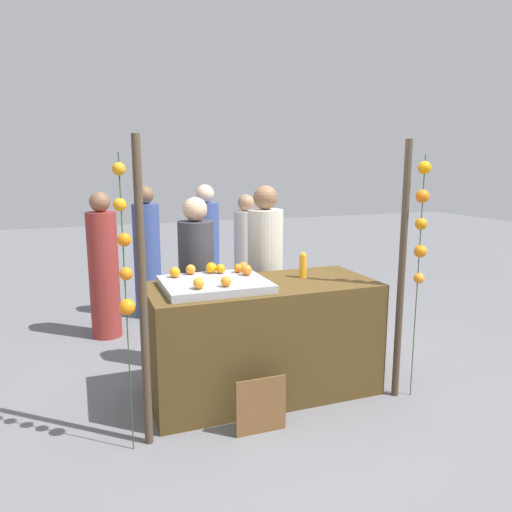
{
  "coord_description": "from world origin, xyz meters",
  "views": [
    {
      "loc": [
        -1.38,
        -3.58,
        1.9
      ],
      "look_at": [
        0.0,
        0.15,
        1.14
      ],
      "focal_mm": 34.24,
      "sensor_mm": 36.0,
      "label": 1
    }
  ],
  "objects": [
    {
      "name": "ground_plane",
      "position": [
        0.0,
        0.0,
        0.0
      ],
      "size": [
        24.0,
        24.0,
        0.0
      ],
      "primitive_type": "plane",
      "color": "slate"
    },
    {
      "name": "stall_counter",
      "position": [
        0.0,
        0.0,
        0.47
      ],
      "size": [
        1.86,
        0.82,
        0.94
      ],
      "primitive_type": "cube",
      "color": "#4C3819",
      "rests_on": "ground_plane"
    },
    {
      "name": "orange_tray",
      "position": [
        -0.4,
        -0.0,
        0.97
      ],
      "size": [
        0.8,
        0.67,
        0.06
      ],
      "primitive_type": "cube",
      "color": "#9EA0A5",
      "rests_on": "stall_counter"
    },
    {
      "name": "orange_0",
      "position": [
        -0.11,
        0.08,
        1.04
      ],
      "size": [
        0.09,
        0.09,
        0.09
      ],
      "primitive_type": "sphere",
      "color": "orange",
      "rests_on": "orange_tray"
    },
    {
      "name": "orange_1",
      "position": [
        -0.14,
        0.2,
        1.03
      ],
      "size": [
        0.07,
        0.07,
        0.07
      ],
      "primitive_type": "sphere",
      "color": "orange",
      "rests_on": "orange_tray"
    },
    {
      "name": "orange_2",
      "position": [
        -0.29,
        0.22,
        1.04
      ],
      "size": [
        0.08,
        0.08,
        0.08
      ],
      "primitive_type": "sphere",
      "color": "orange",
      "rests_on": "orange_tray"
    },
    {
      "name": "orange_3",
      "position": [
        -0.09,
        0.24,
        1.03
      ],
      "size": [
        0.08,
        0.08,
        0.08
      ],
      "primitive_type": "sphere",
      "color": "orange",
      "rests_on": "orange_tray"
    },
    {
      "name": "orange_4",
      "position": [
        -0.36,
        0.26,
        1.04
      ],
      "size": [
        0.09,
        0.09,
        0.09
      ],
      "primitive_type": "sphere",
      "color": "orange",
      "rests_on": "orange_tray"
    },
    {
      "name": "orange_5",
      "position": [
        -0.53,
        0.27,
        1.04
      ],
      "size": [
        0.08,
        0.08,
        0.08
      ],
      "primitive_type": "sphere",
      "color": "orange",
      "rests_on": "orange_tray"
    },
    {
      "name": "orange_6",
      "position": [
        -0.58,
        -0.21,
        1.04
      ],
      "size": [
        0.08,
        0.08,
        0.08
      ],
      "primitive_type": "sphere",
      "color": "orange",
      "rests_on": "orange_tray"
    },
    {
      "name": "orange_7",
      "position": [
        -0.67,
        0.21,
        1.04
      ],
      "size": [
        0.08,
        0.08,
        0.08
      ],
      "primitive_type": "sphere",
      "color": "orange",
      "rests_on": "orange_tray"
    },
    {
      "name": "orange_8",
      "position": [
        -0.37,
        -0.22,
        1.04
      ],
      "size": [
        0.08,
        0.08,
        0.08
      ],
      "primitive_type": "sphere",
      "color": "orange",
      "rests_on": "orange_tray"
    },
    {
      "name": "juice_bottle",
      "position": [
        0.4,
        0.08,
        1.04
      ],
      "size": [
        0.06,
        0.06,
        0.22
      ],
      "color": "orange",
      "rests_on": "stall_counter"
    },
    {
      "name": "chalkboard_sign",
      "position": [
        -0.24,
        -0.6,
        0.2
      ],
      "size": [
        0.37,
        0.03,
        0.43
      ],
      "color": "brown",
      "rests_on": "ground_plane"
    },
    {
      "name": "vendor_left",
      "position": [
        -0.39,
        0.66,
        0.75
      ],
      "size": [
        0.32,
        0.32,
        1.6
      ],
      "color": "#333338",
      "rests_on": "ground_plane"
    },
    {
      "name": "vendor_right",
      "position": [
        0.3,
        0.7,
        0.79
      ],
      "size": [
        0.34,
        0.34,
        1.69
      ],
      "color": "beige",
      "rests_on": "ground_plane"
    },
    {
      "name": "crowd_person_0",
      "position": [
        -0.59,
        2.42,
        0.76
      ],
      "size": [
        0.33,
        0.33,
        1.63
      ],
      "color": "#384C8C",
      "rests_on": "ground_plane"
    },
    {
      "name": "crowd_person_1",
      "position": [
        -1.14,
        1.85,
        0.74
      ],
      "size": [
        0.32,
        0.32,
        1.6
      ],
      "color": "maroon",
      "rests_on": "ground_plane"
    },
    {
      "name": "crowd_person_2",
      "position": [
        0.1,
        2.18,
        0.76
      ],
      "size": [
        0.33,
        0.33,
        1.64
      ],
      "color": "#384C8C",
      "rests_on": "ground_plane"
    },
    {
      "name": "crowd_person_3",
      "position": [
        0.58,
        2.07,
        0.71
      ],
      "size": [
        0.3,
        0.3,
        1.52
      ],
      "color": "beige",
      "rests_on": "ground_plane"
    },
    {
      "name": "canopy_post_left",
      "position": [
        -1.01,
        -0.45,
        1.04
      ],
      "size": [
        0.06,
        0.06,
        2.08
      ],
      "primitive_type": "cylinder",
      "color": "#473828",
      "rests_on": "ground_plane"
    },
    {
      "name": "canopy_post_right",
      "position": [
        1.01,
        -0.45,
        1.04
      ],
      "size": [
        0.06,
        0.06,
        2.08
      ],
      "primitive_type": "cylinder",
      "color": "#473828",
      "rests_on": "ground_plane"
    },
    {
      "name": "garland_strand_left",
      "position": [
        -1.12,
        -0.5,
        1.34
      ],
      "size": [
        0.1,
        0.11,
        1.96
      ],
      "color": "#2D4C23",
      "rests_on": "ground_plane"
    },
    {
      "name": "garland_strand_right",
      "position": [
        1.13,
        -0.5,
        1.46
      ],
      "size": [
        0.12,
        0.11,
        1.96
      ],
      "color": "#2D4C23",
      "rests_on": "ground_plane"
    }
  ]
}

